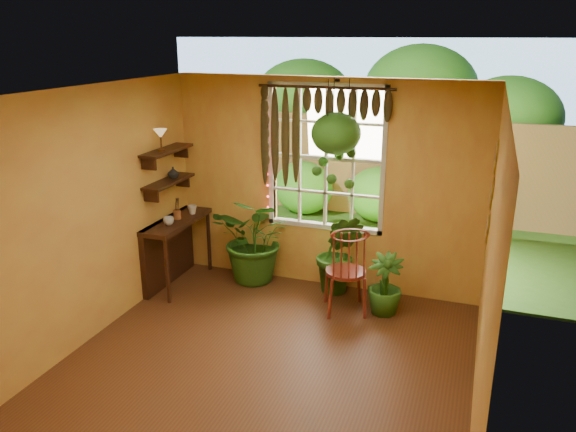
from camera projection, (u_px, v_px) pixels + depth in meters
name	position (u px, v px, depth m)	size (l,w,h in m)	color
floor	(259.00, 374.00, 5.52)	(4.50, 4.50, 0.00)	#593119
ceiling	(254.00, 95.00, 4.69)	(4.50, 4.50, 0.00)	silver
wall_back	(325.00, 186.00, 7.12)	(4.00, 4.00, 0.00)	#E5BC4E
wall_left	(76.00, 222.00, 5.75)	(4.50, 4.50, 0.00)	#E5BC4E
wall_right	(488.00, 276.00, 4.47)	(4.50, 4.50, 0.00)	#E5BC4E
window	(326.00, 158.00, 7.04)	(1.52, 0.10, 1.86)	silver
valance_vine	(318.00, 113.00, 6.78)	(1.70, 0.12, 1.10)	#33190E
string_lights	(267.00, 152.00, 7.19)	(0.03, 0.03, 1.54)	#FF2633
wall_plates	(491.00, 194.00, 6.01)	(0.04, 0.32, 1.10)	#FCEACE
counter_ledge	(171.00, 244.00, 7.40)	(0.40, 1.20, 0.90)	#33190E
shelf_lower	(169.00, 182.00, 7.12)	(0.25, 0.90, 0.04)	#33190E
shelf_upper	(167.00, 150.00, 7.00)	(0.25, 0.90, 0.04)	#33190E
backyard	(400.00, 134.00, 11.21)	(14.00, 10.00, 12.00)	#2C5A19
windsor_chair	(346.00, 283.00, 6.65)	(0.63, 0.64, 1.28)	maroon
potted_plant_left	(257.00, 238.00, 7.43)	(1.09, 0.95, 1.21)	#1D5216
potted_plant_mid	(339.00, 253.00, 7.11)	(0.59, 0.47, 1.07)	#1D5216
potted_plant_right	(385.00, 284.00, 6.62)	(0.42, 0.42, 0.74)	#1D5216
hanging_basket	(336.00, 141.00, 6.66)	(0.59, 0.59, 1.30)	black
cup_a	(169.00, 221.00, 7.03)	(0.13, 0.13, 0.10)	silver
cup_b	(192.00, 210.00, 7.46)	(0.12, 0.12, 0.11)	beige
brush_jar	(177.00, 209.00, 7.23)	(0.10, 0.10, 0.36)	#95552B
shelf_vase	(173.00, 173.00, 7.19)	(0.14, 0.14, 0.15)	#B2AD99
tiffany_lamp	(160.00, 135.00, 6.80)	(0.16, 0.16, 0.27)	brown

